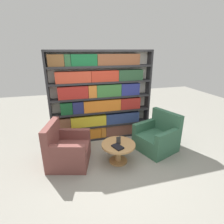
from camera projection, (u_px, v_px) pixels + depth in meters
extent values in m
plane|color=gray|center=(116.00, 165.00, 3.83)|extent=(14.00, 14.00, 0.00)
cube|color=silver|center=(101.00, 96.00, 4.75)|extent=(2.70, 0.05, 2.39)
cube|color=#262628|center=(49.00, 101.00, 4.31)|extent=(0.05, 0.30, 2.39)
cube|color=#262628|center=(147.00, 94.00, 4.97)|extent=(0.05, 0.30, 2.39)
cube|color=#262628|center=(103.00, 136.00, 5.04)|extent=(2.60, 0.30, 0.05)
cube|color=#262628|center=(102.00, 125.00, 4.91)|extent=(2.60, 0.30, 0.05)
cube|color=#262628|center=(102.00, 111.00, 4.78)|extent=(2.60, 0.30, 0.05)
cube|color=#262628|center=(102.00, 97.00, 4.64)|extent=(2.60, 0.30, 0.05)
cube|color=#262628|center=(101.00, 82.00, 4.51)|extent=(2.60, 0.30, 0.05)
cube|color=#262628|center=(101.00, 66.00, 4.37)|extent=(2.60, 0.30, 0.05)
cube|color=#262628|center=(101.00, 51.00, 4.24)|extent=(2.60, 0.30, 0.05)
cube|color=orange|center=(80.00, 134.00, 4.80)|extent=(1.15, 0.20, 0.31)
cube|color=orange|center=(103.00, 131.00, 4.96)|extent=(0.13, 0.20, 0.31)
cube|color=brown|center=(124.00, 129.00, 5.11)|extent=(1.08, 0.20, 0.31)
cube|color=brown|center=(64.00, 123.00, 4.58)|extent=(0.31, 0.20, 0.29)
cube|color=gold|center=(89.00, 121.00, 4.74)|extent=(0.94, 0.20, 0.29)
cube|color=navy|center=(122.00, 117.00, 4.97)|extent=(0.96, 0.20, 0.29)
cube|color=#164F28|center=(66.00, 108.00, 4.46)|extent=(0.29, 0.20, 0.31)
cube|color=navy|center=(78.00, 107.00, 4.53)|extent=(0.27, 0.20, 0.31)
cube|color=orange|center=(102.00, 105.00, 4.69)|extent=(0.99, 0.20, 0.31)
cube|color=#A42721|center=(130.00, 103.00, 4.89)|extent=(0.56, 0.20, 0.31)
cube|color=#A2251F|center=(73.00, 92.00, 4.37)|extent=(0.74, 0.20, 0.32)
cube|color=orange|center=(92.00, 91.00, 4.49)|extent=(0.21, 0.20, 0.32)
cube|color=#387235|center=(109.00, 90.00, 4.60)|extent=(0.65, 0.20, 0.32)
cube|color=navy|center=(130.00, 89.00, 4.75)|extent=(0.51, 0.20, 0.32)
cube|color=#BA3F28|center=(73.00, 77.00, 4.25)|extent=(0.85, 0.20, 0.27)
cube|color=#B53421|center=(105.00, 76.00, 4.45)|extent=(0.70, 0.20, 0.27)
cube|color=#26482D|center=(130.00, 75.00, 4.62)|extent=(0.67, 0.20, 0.27)
cube|color=brown|center=(56.00, 60.00, 4.03)|extent=(0.37, 0.20, 0.27)
cube|color=#264F2E|center=(67.00, 60.00, 4.09)|extent=(0.14, 0.20, 0.27)
cube|color=#14572C|center=(84.00, 60.00, 4.19)|extent=(0.62, 0.20, 0.27)
cube|color=brown|center=(118.00, 59.00, 4.40)|extent=(1.09, 0.20, 0.27)
cube|color=brown|center=(70.00, 155.00, 3.86)|extent=(1.03, 1.04, 0.41)
cube|color=brown|center=(51.00, 135.00, 3.70)|extent=(0.36, 0.86, 0.53)
cube|color=brown|center=(67.00, 151.00, 3.40)|extent=(0.70, 0.30, 0.24)
cube|color=brown|center=(75.00, 134.00, 4.09)|extent=(0.70, 0.30, 0.24)
cube|color=#336047|center=(155.00, 142.00, 4.38)|extent=(1.08, 1.09, 0.41)
cube|color=#336047|center=(166.00, 122.00, 4.41)|extent=(0.42, 0.85, 0.53)
cube|color=#336047|center=(144.00, 126.00, 4.51)|extent=(0.70, 0.35, 0.24)
cube|color=#336047|center=(167.00, 137.00, 3.95)|extent=(0.70, 0.35, 0.24)
cylinder|color=#AD7F4C|center=(118.00, 153.00, 3.89)|extent=(0.13, 0.13, 0.41)
cylinder|color=#AD7F4C|center=(118.00, 161.00, 3.96)|extent=(0.41, 0.41, 0.03)
cylinder|color=#AD7F4C|center=(118.00, 145.00, 3.82)|extent=(0.74, 0.74, 0.04)
cube|color=black|center=(118.00, 144.00, 3.81)|extent=(0.06, 0.06, 0.01)
cube|color=#2D2D2D|center=(118.00, 140.00, 3.78)|extent=(0.10, 0.01, 0.18)
cube|color=black|center=(118.00, 147.00, 3.66)|extent=(0.24, 0.29, 0.04)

